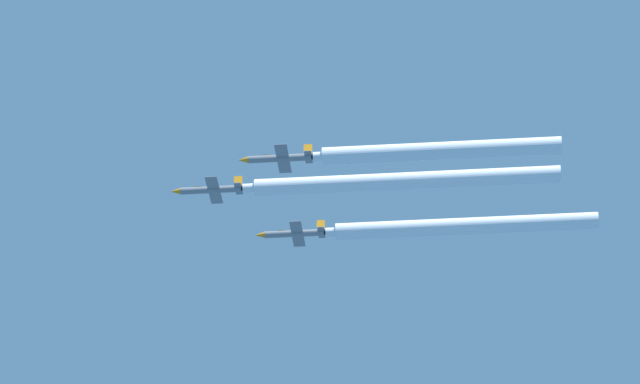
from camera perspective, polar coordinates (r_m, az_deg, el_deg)
jet_lead at (r=343.12m, az=-3.26°, el=0.07°), size 9.01×13.12×3.15m
jet_left_wingman at (r=330.27m, az=-1.24°, el=0.99°), size 9.01×13.12×3.15m
jet_right_wingman at (r=351.87m, az=-0.81°, el=-1.22°), size 9.01×13.12×3.15m
smoke_trail_lead at (r=340.35m, az=2.37°, el=0.32°), size 2.97×55.43×2.97m
smoke_trail_left_wingman at (r=328.79m, az=3.42°, el=1.20°), size 2.97×41.78×2.97m
smoke_trail_right_wingman at (r=350.46m, az=4.14°, el=-1.00°), size 2.97×48.76×2.97m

